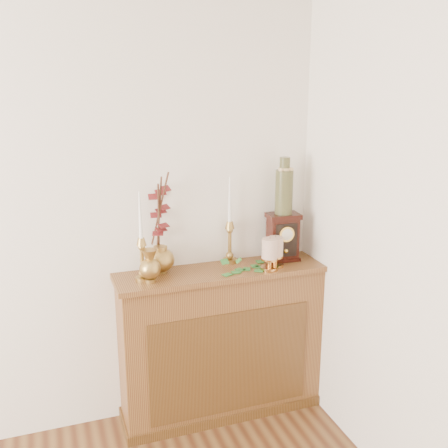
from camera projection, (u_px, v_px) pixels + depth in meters
name	position (u px, v px, depth m)	size (l,w,h in m)	color
console_shelf	(222.00, 346.00, 3.16)	(1.24, 0.34, 0.93)	brown
candlestick_left	(142.00, 252.00, 2.82)	(0.08, 0.08, 0.50)	tan
candlestick_center	(230.00, 235.00, 3.10)	(0.09, 0.09, 0.52)	tan
bud_vase	(150.00, 266.00, 2.81)	(0.11, 0.11, 0.19)	tan
ginger_jar	(160.00, 226.00, 2.95)	(0.23, 0.25, 0.58)	tan
pillar_candle_left	(270.00, 253.00, 2.99)	(0.10, 0.10, 0.20)	#CC8E47
pillar_candle_right	(275.00, 250.00, 3.05)	(0.10, 0.10, 0.19)	#CC8E47
ivy_garland	(248.00, 266.00, 3.04)	(0.48, 0.22, 0.08)	#2D712B
mantel_clock	(283.00, 237.00, 3.16)	(0.20, 0.15, 0.29)	black
ceramic_vase	(284.00, 189.00, 3.08)	(0.10, 0.10, 0.34)	#193323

